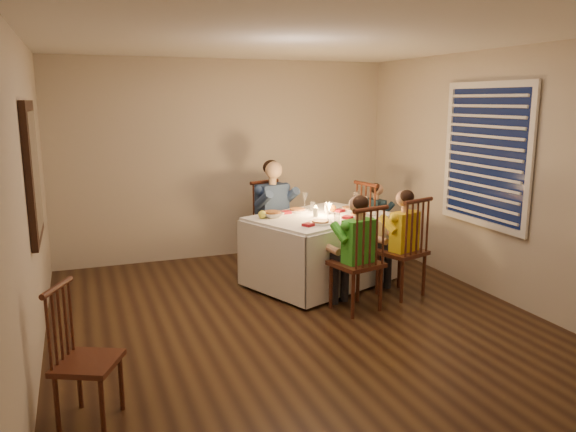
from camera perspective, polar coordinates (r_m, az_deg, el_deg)
name	(u,v)px	position (r m, az deg, el deg)	size (l,w,h in m)	color
ground	(296,319)	(5.51, 0.77, -10.44)	(5.00, 5.00, 0.00)	black
wall_left	(28,202)	(4.82, -24.91, 1.34)	(0.02, 5.00, 2.60)	#B9AD9E
wall_right	(493,175)	(6.34, 20.13, 3.95)	(0.02, 5.00, 2.60)	#B9AD9E
wall_back	(227,160)	(7.52, -6.25, 5.71)	(4.50, 0.02, 2.60)	#B9AD9E
ceiling	(296,39)	(5.13, 0.86, 17.55)	(5.00, 5.00, 0.00)	white
dining_table	(320,235)	(6.39, 3.28, -1.96)	(1.83, 1.60, 0.77)	silver
chair_adult	(274,266)	(7.18, -1.43, -5.12)	(0.45, 0.43, 1.09)	black
chair_near_left	(355,309)	(5.79, 6.82, -9.40)	(0.45, 0.43, 1.09)	black
chair_near_right	(400,295)	(6.28, 11.28, -7.83)	(0.45, 0.43, 1.09)	black
chair_end	(375,265)	(7.33, 8.84, -4.90)	(0.45, 0.43, 1.09)	black
chair_extra	(92,421)	(4.15, -19.25, -19.06)	(0.39, 0.37, 0.94)	black
adult	(274,266)	(7.18, -1.43, -5.12)	(0.51, 0.47, 1.35)	navy
child_green	(355,309)	(5.79, 6.82, -9.40)	(0.41, 0.38, 1.17)	green
child_yellow	(400,295)	(6.28, 11.28, -7.83)	(0.40, 0.37, 1.16)	yellow
child_teal	(375,265)	(7.33, 8.84, -4.90)	(0.35, 0.32, 1.06)	#182C3C
setting_adult	(297,211)	(6.57, 0.96, 0.56)	(0.26, 0.26, 0.02)	silver
setting_green	(320,223)	(5.93, 3.30, -0.68)	(0.26, 0.26, 0.02)	silver
setting_yellow	(358,216)	(6.33, 7.14, 0.05)	(0.26, 0.26, 0.02)	silver
setting_teal	(350,209)	(6.70, 6.29, 0.71)	(0.26, 0.26, 0.02)	silver
candle_left	(316,212)	(6.28, 2.82, 0.40)	(0.06, 0.06, 0.10)	white
candle_right	(327,210)	(6.41, 3.98, 0.62)	(0.06, 0.06, 0.10)	white
squash	(262,215)	(6.17, -2.64, 0.15)	(0.09, 0.09, 0.09)	yellow
orange_fruit	(333,208)	(6.56, 4.58, 0.78)	(0.08, 0.08, 0.08)	orange
serving_bowl	(272,215)	(6.22, -1.60, 0.11)	(0.24, 0.24, 0.06)	silver
wall_mirror	(33,171)	(5.09, -24.52, 4.14)	(0.06, 0.95, 1.15)	black
window_blinds	(485,155)	(6.36, 19.37, 5.85)	(0.07, 1.34, 1.54)	black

